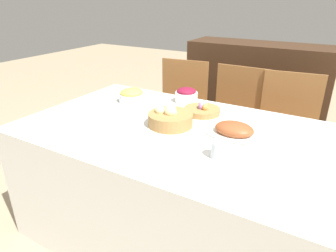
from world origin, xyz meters
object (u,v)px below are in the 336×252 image
(chair_far_center, at_px, (233,120))
(egg_basket, at_px, (202,110))
(sideboard, at_px, (255,95))
(fork, at_px, (124,148))
(ham_platter, at_px, (234,130))
(butter_dish, at_px, (128,125))
(bread_basket, at_px, (170,118))
(pineapple_bowl, at_px, (132,95))
(spoon, at_px, (189,168))
(knife, at_px, (183,166))
(chair_far_right, at_px, (285,131))
(drinking_cup, at_px, (219,150))
(dinner_plate, at_px, (152,156))
(beet_salad_bowl, at_px, (186,95))
(chair_far_left, at_px, (179,109))

(chair_far_center, bearing_deg, egg_basket, -90.91)
(sideboard, relative_size, fork, 7.87)
(sideboard, distance_m, ham_platter, 1.52)
(butter_dish, bearing_deg, bread_basket, 40.36)
(pineapple_bowl, relative_size, spoon, 1.08)
(pineapple_bowl, bearing_deg, knife, -39.66)
(egg_basket, bearing_deg, butter_dish, -122.27)
(chair_far_right, bearing_deg, egg_basket, -133.04)
(fork, distance_m, drinking_cup, 0.44)
(dinner_plate, xyz_separation_m, drinking_cup, (0.26, 0.15, 0.03))
(sideboard, xyz_separation_m, drinking_cup, (0.28, -1.74, 0.27))
(sideboard, distance_m, egg_basket, 1.30)
(beet_salad_bowl, height_order, spoon, beet_salad_bowl)
(egg_basket, height_order, fork, egg_basket)
(drinking_cup, bearing_deg, dinner_plate, -150.46)
(dinner_plate, height_order, spoon, dinner_plate)
(sideboard, bearing_deg, chair_far_center, -88.30)
(chair_far_right, xyz_separation_m, bread_basket, (-0.50, -0.82, 0.29))
(fork, relative_size, spoon, 1.00)
(chair_far_right, height_order, knife, chair_far_right)
(chair_far_left, bearing_deg, drinking_cup, -60.22)
(egg_basket, relative_size, fork, 1.32)
(fork, bearing_deg, chair_far_right, 63.55)
(bread_basket, height_order, fork, bread_basket)
(spoon, distance_m, butter_dish, 0.52)
(ham_platter, relative_size, pineapple_bowl, 1.74)
(drinking_cup, xyz_separation_m, butter_dish, (-0.55, 0.05, -0.02))
(chair_far_center, bearing_deg, beet_salad_bowl, -114.84)
(ham_platter, distance_m, pineapple_bowl, 0.80)
(chair_far_right, xyz_separation_m, fork, (-0.55, -1.18, 0.25))
(chair_far_center, relative_size, spoon, 5.36)
(butter_dish, bearing_deg, chair_far_right, 54.95)
(drinking_cup, bearing_deg, knife, -124.52)
(fork, bearing_deg, beet_salad_bowl, 92.98)
(spoon, bearing_deg, ham_platter, 84.26)
(chair_far_left, distance_m, sideboard, 0.86)
(egg_basket, distance_m, spoon, 0.65)
(chair_far_right, distance_m, sideboard, 0.83)
(chair_far_right, bearing_deg, chair_far_left, 173.92)
(chair_far_left, xyz_separation_m, chair_far_center, (0.49, 0.00, 0.00))
(chair_far_center, height_order, sideboard, sideboard)
(ham_platter, distance_m, knife, 0.42)
(pineapple_bowl, bearing_deg, chair_far_center, 47.78)
(beet_salad_bowl, bearing_deg, chair_far_right, 34.61)
(chair_far_left, height_order, pineapple_bowl, chair_far_left)
(ham_platter, bearing_deg, bread_basket, -169.79)
(chair_far_right, relative_size, fork, 5.36)
(chair_far_right, distance_m, beet_salad_bowl, 0.79)
(chair_far_right, xyz_separation_m, pineapple_bowl, (-0.94, -0.60, 0.29))
(beet_salad_bowl, height_order, drinking_cup, beet_salad_bowl)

